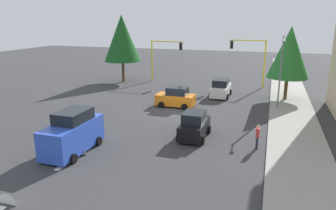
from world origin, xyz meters
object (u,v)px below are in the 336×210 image
Objects in this scene: street_lamp_curbside at (281,65)px; tree_opposite_side at (122,38)px; traffic_signal_far_right at (164,53)px; car_orange at (176,98)px; car_white at (221,89)px; pedestrian_crossing at (257,136)px; delivery_van_blue at (73,133)px; car_black at (194,126)px; traffic_signal_far_left at (251,54)px; tree_roadside_mid at (289,52)px.

street_lamp_curbside is 21.93m from tree_opposite_side.
car_orange is at bearing 23.78° from traffic_signal_far_right.
street_lamp_curbside is 8.04m from car_white.
traffic_signal_far_right is 24.73m from pedestrian_crossing.
delivery_van_blue is 2.82× the size of pedestrian_crossing.
car_black is at bearing -32.14° from street_lamp_curbside.
delivery_van_blue reaches higher than car_white.
traffic_signal_far_left reaches higher than delivery_van_blue.
tree_roadside_mid is at bearing 119.98° from car_orange.
tree_opposite_side is 26.86m from pedestrian_crossing.
traffic_signal_far_right is (-0.00, -11.43, -0.24)m from traffic_signal_far_left.
street_lamp_curbside is 10.74m from pedestrian_crossing.
traffic_signal_far_left is 1.59× the size of car_orange.
traffic_signal_far_right is at bearing -110.93° from tree_roadside_mid.
delivery_van_blue reaches higher than car_orange.
traffic_signal_far_right is at bearing -155.39° from car_black.
tree_roadside_mid is (6.00, 4.25, 0.87)m from traffic_signal_far_left.
street_lamp_curbside reaches higher than traffic_signal_far_right.
street_lamp_curbside is 10.33m from car_orange.
car_black is (19.72, 9.03, -3.09)m from traffic_signal_far_right.
street_lamp_curbside is at bearing 55.09° from traffic_signal_far_right.
car_black is at bearing 125.80° from delivery_van_blue.
tree_opposite_side is 2.38× the size of car_orange.
delivery_van_blue is 1.27× the size of car_orange.
delivery_van_blue is 1.14× the size of car_white.
traffic_signal_far_right reaches higher than car_orange.
street_lamp_curbside is at bearing 18.39° from traffic_signal_far_left.
delivery_van_blue is 1.30× the size of car_black.
car_orange is (12.00, 5.29, -3.08)m from traffic_signal_far_right.
tree_roadside_mid reaches higher than delivery_van_blue.
car_white is (-18.33, 6.73, -0.38)m from delivery_van_blue.
tree_opposite_side is at bearing -107.18° from car_white.
car_orange is 1.02× the size of car_black.
tree_roadside_mid is at bearing 93.13° from car_white.
street_lamp_curbside is 1.85× the size of car_orange.
traffic_signal_far_left is 13.89m from car_orange.
traffic_signal_far_right is 5.99m from tree_opposite_side.
pedestrian_crossing is at bearing 45.58° from tree_opposite_side.
car_orange is at bearing -80.48° from street_lamp_curbside.
tree_roadside_mid is 23.42m from delivery_van_blue.
delivery_van_blue is at bearing -14.02° from car_orange.
traffic_signal_far_right is at bearing -124.91° from street_lamp_curbside.
tree_roadside_mid is at bearing 35.34° from traffic_signal_far_left.
car_white is (-5.63, 3.55, 0.00)m from car_orange.
car_white is (4.37, 14.15, -5.01)m from tree_opposite_side.
traffic_signal_far_left reaches higher than car_white.
tree_roadside_mid is 0.86× the size of tree_opposite_side.
street_lamp_curbside is 0.90× the size of tree_roadside_mid.
car_orange is at bearing -32.28° from car_white.
delivery_van_blue is at bearing -41.75° from street_lamp_curbside.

